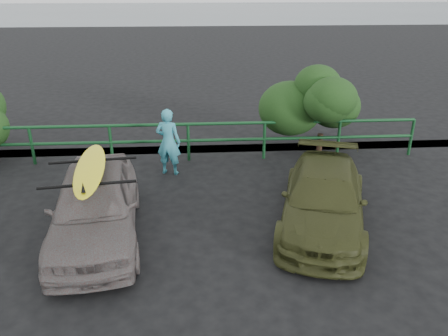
# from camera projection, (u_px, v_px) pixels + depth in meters

# --- Properties ---
(ground) EXTENTS (80.00, 80.00, 0.00)m
(ground) POSITION_uv_depth(u_px,v_px,m) (124.00, 281.00, 6.97)
(ground) COLOR black
(ocean) EXTENTS (200.00, 200.00, 0.00)m
(ocean) POSITION_uv_depth(u_px,v_px,m) (185.00, 12.00, 61.83)
(ocean) COLOR slate
(ocean) RESTS_ON ground
(guardrail) EXTENTS (14.00, 0.08, 1.04)m
(guardrail) POSITION_uv_depth(u_px,v_px,m) (150.00, 143.00, 11.34)
(guardrail) COLOR #134420
(guardrail) RESTS_ON ground
(shrub_right) EXTENTS (3.20, 2.40, 2.20)m
(shrub_right) POSITION_uv_depth(u_px,v_px,m) (335.00, 112.00, 11.86)
(shrub_right) COLOR #1E4117
(shrub_right) RESTS_ON ground
(sedan) EXTENTS (1.97, 3.96, 1.30)m
(sedan) POSITION_uv_depth(u_px,v_px,m) (95.00, 205.00, 7.94)
(sedan) COLOR #665C5B
(sedan) RESTS_ON ground
(olive_vehicle) EXTENTS (2.62, 4.10, 1.11)m
(olive_vehicle) POSITION_uv_depth(u_px,v_px,m) (323.00, 199.00, 8.39)
(olive_vehicle) COLOR #383B1A
(olive_vehicle) RESTS_ON ground
(man) EXTENTS (0.69, 0.54, 1.65)m
(man) POSITION_uv_depth(u_px,v_px,m) (168.00, 142.00, 10.51)
(man) COLOR teal
(man) RESTS_ON ground
(roof_rack) EXTENTS (1.71, 1.29, 0.05)m
(roof_rack) POSITION_uv_depth(u_px,v_px,m) (90.00, 172.00, 7.67)
(roof_rack) COLOR black
(roof_rack) RESTS_ON sedan
(surfboard) EXTENTS (0.78, 2.47, 0.07)m
(surfboard) POSITION_uv_depth(u_px,v_px,m) (90.00, 168.00, 7.65)
(surfboard) COLOR yellow
(surfboard) RESTS_ON roof_rack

